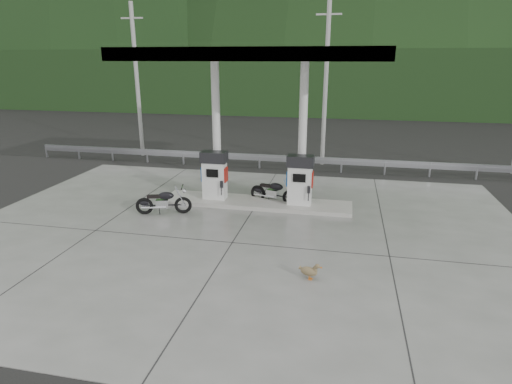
% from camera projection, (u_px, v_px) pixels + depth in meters
% --- Properties ---
extents(ground, '(160.00, 160.00, 0.00)m').
position_uv_depth(ground, '(240.00, 230.00, 13.64)').
color(ground, black).
rests_on(ground, ground).
extents(forecourt_apron, '(18.00, 14.00, 0.02)m').
position_uv_depth(forecourt_apron, '(240.00, 230.00, 13.64)').
color(forecourt_apron, slate).
rests_on(forecourt_apron, ground).
extents(pump_island, '(7.00, 1.40, 0.15)m').
position_uv_depth(pump_island, '(256.00, 203.00, 15.95)').
color(pump_island, '#9B9890').
rests_on(pump_island, forecourt_apron).
extents(gas_pump_left, '(0.95, 0.55, 1.80)m').
position_uv_depth(gas_pump_left, '(215.00, 175.00, 15.97)').
color(gas_pump_left, silver).
rests_on(gas_pump_left, pump_island).
extents(gas_pump_right, '(0.95, 0.55, 1.80)m').
position_uv_depth(gas_pump_right, '(300.00, 180.00, 15.34)').
color(gas_pump_right, silver).
rests_on(gas_pump_right, pump_island).
extents(canopy_column_left, '(0.30, 0.30, 5.00)m').
position_uv_depth(canopy_column_left, '(216.00, 131.00, 15.86)').
color(canopy_column_left, white).
rests_on(canopy_column_left, pump_island).
extents(canopy_column_right, '(0.30, 0.30, 5.00)m').
position_uv_depth(canopy_column_right, '(303.00, 134.00, 15.23)').
color(canopy_column_right, white).
rests_on(canopy_column_right, pump_island).
extents(canopy_roof, '(8.50, 5.00, 0.40)m').
position_uv_depth(canopy_roof, '(256.00, 54.00, 14.36)').
color(canopy_roof, white).
rests_on(canopy_roof, canopy_column_left).
extents(guardrail, '(26.00, 0.16, 1.42)m').
position_uv_depth(guardrail, '(279.00, 155.00, 20.89)').
color(guardrail, gray).
rests_on(guardrail, ground).
extents(road, '(60.00, 7.00, 0.01)m').
position_uv_depth(road, '(289.00, 154.00, 24.37)').
color(road, black).
rests_on(road, ground).
extents(utility_pole_a, '(0.22, 0.22, 8.00)m').
position_uv_depth(utility_pole_a, '(137.00, 82.00, 22.87)').
color(utility_pole_a, gray).
rests_on(utility_pole_a, ground).
extents(utility_pole_b, '(0.22, 0.22, 8.00)m').
position_uv_depth(utility_pole_b, '(326.00, 85.00, 20.91)').
color(utility_pole_b, gray).
rests_on(utility_pole_b, ground).
extents(tree_band, '(80.00, 6.00, 6.00)m').
position_uv_depth(tree_band, '(315.00, 82.00, 40.73)').
color(tree_band, black).
rests_on(tree_band, ground).
extents(forested_hills, '(100.00, 40.00, 140.00)m').
position_uv_depth(forested_hills, '(329.00, 91.00, 69.63)').
color(forested_hills, black).
rests_on(forested_hills, ground).
extents(motorcycle_left, '(1.90, 1.05, 0.86)m').
position_uv_depth(motorcycle_left, '(164.00, 202.00, 14.93)').
color(motorcycle_left, black).
rests_on(motorcycle_left, forecourt_apron).
extents(motorcycle_right, '(1.91, 1.06, 0.86)m').
position_uv_depth(motorcycle_right, '(274.00, 192.00, 16.02)').
color(motorcycle_right, black).
rests_on(motorcycle_right, forecourt_apron).
extents(duck, '(0.56, 0.30, 0.39)m').
position_uv_depth(duck, '(309.00, 272.00, 10.58)').
color(duck, brown).
rests_on(duck, forecourt_apron).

